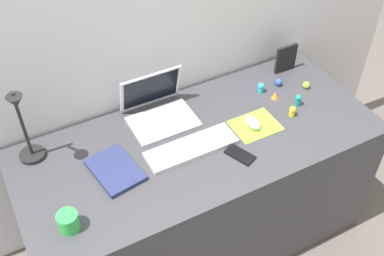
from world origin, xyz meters
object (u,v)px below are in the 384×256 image
object	(u,v)px
notebook_pad	(115,170)
toy_figurine_blue	(279,82)
coffee_mug	(68,221)
toy_figurine_cyan	(261,87)
toy_figurine_yellow	(292,111)
toy_figurine_lime	(306,85)
laptop	(158,107)
toy_figurine_teal	(298,100)
cell_phone	(240,155)
toy_figurine_orange	(275,95)
picture_frame	(286,59)
mouse	(253,123)
desk_lamp	(24,129)
keyboard	(191,148)

from	to	relation	value
notebook_pad	toy_figurine_blue	distance (m)	0.95
coffee_mug	toy_figurine_cyan	bearing A→B (deg)	17.31
toy_figurine_yellow	toy_figurine_lime	bearing A→B (deg)	35.50
laptop	toy_figurine_teal	size ratio (longest dim) A/B	5.01
toy_figurine_lime	toy_figurine_blue	xyz separation A→B (m)	(-0.11, 0.08, 0.00)
cell_phone	toy_figurine_orange	xyz separation A→B (m)	(0.36, 0.25, 0.01)
picture_frame	toy_figurine_teal	bearing A→B (deg)	-113.09
mouse	toy_figurine_orange	size ratio (longest dim) A/B	2.53
picture_frame	toy_figurine_teal	size ratio (longest dim) A/B	2.51
picture_frame	toy_figurine_cyan	size ratio (longest dim) A/B	2.74
laptop	desk_lamp	xyz separation A→B (m)	(-0.59, -0.02, 0.13)
notebook_pad	laptop	bearing A→B (deg)	28.35
toy_figurine_yellow	toy_figurine_cyan	xyz separation A→B (m)	(-0.03, 0.22, 0.00)
toy_figurine_lime	toy_figurine_teal	size ratio (longest dim) A/B	0.64
cell_phone	toy_figurine_blue	bearing A→B (deg)	14.26
toy_figurine_orange	mouse	bearing A→B (deg)	-150.72
laptop	coffee_mug	world-z (taller)	laptop
toy_figurine_teal	picture_frame	bearing A→B (deg)	66.91
cell_phone	mouse	bearing A→B (deg)	18.71
mouse	toy_figurine_lime	world-z (taller)	same
coffee_mug	toy_figurine_cyan	world-z (taller)	coffee_mug
mouse	desk_lamp	xyz separation A→B (m)	(-0.94, 0.25, 0.17)
cell_phone	toy_figurine_blue	size ratio (longest dim) A/B	3.32
toy_figurine_lime	toy_figurine_teal	xyz separation A→B (m)	(-0.12, -0.08, 0.01)
notebook_pad	toy_figurine_teal	distance (m)	0.93
toy_figurine_lime	picture_frame	bearing A→B (deg)	92.38
picture_frame	toy_figurine_teal	distance (m)	0.28
laptop	cell_phone	bearing A→B (deg)	-63.08
keyboard	notebook_pad	world-z (taller)	same
toy_figurine_teal	laptop	bearing A→B (deg)	158.82
toy_figurine_yellow	toy_figurine_cyan	world-z (taller)	toy_figurine_cyan
picture_frame	toy_figurine_cyan	xyz separation A→B (m)	(-0.21, -0.09, -0.05)
keyboard	mouse	world-z (taller)	mouse
toy_figurine_orange	picture_frame	bearing A→B (deg)	43.06
mouse	desk_lamp	size ratio (longest dim) A/B	0.24
keyboard	laptop	bearing A→B (deg)	97.45
toy_figurine_lime	toy_figurine_orange	distance (m)	0.19
toy_figurine_blue	mouse	bearing A→B (deg)	-145.74
toy_figurine_orange	coffee_mug	bearing A→B (deg)	-166.73
notebook_pad	toy_figurine_yellow	bearing A→B (deg)	-12.90
desk_lamp	toy_figurine_lime	size ratio (longest dim) A/B	10.61
notebook_pad	toy_figurine_cyan	bearing A→B (deg)	1.70
toy_figurine_orange	toy_figurine_lime	bearing A→B (deg)	-2.39
desk_lamp	coffee_mug	bearing A→B (deg)	-85.66
mouse	desk_lamp	world-z (taller)	desk_lamp
picture_frame	toy_figurine_lime	size ratio (longest dim) A/B	3.94
mouse	toy_figurine_yellow	xyz separation A→B (m)	(0.20, -0.03, 0.01)
laptop	mouse	xyz separation A→B (m)	(0.35, -0.27, -0.03)
coffee_mug	toy_figurine_orange	bearing A→B (deg)	13.27
picture_frame	toy_figurine_blue	size ratio (longest dim) A/B	3.89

